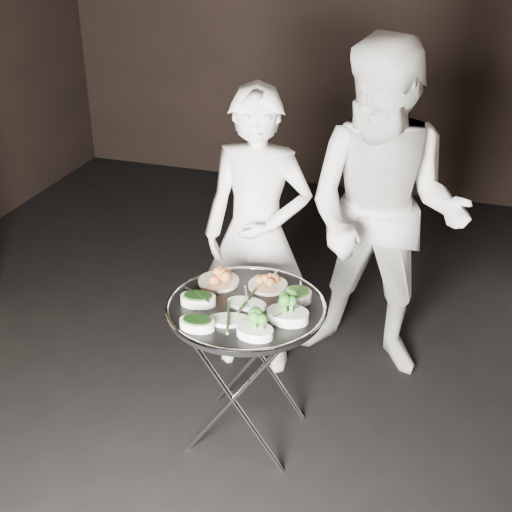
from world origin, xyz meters
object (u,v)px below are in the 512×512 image
(waiter_right, at_px, (384,215))
(serving_tray, at_px, (246,307))
(waiter_left, at_px, (257,235))
(tray_stand, at_px, (246,367))

(waiter_right, bearing_deg, serving_tray, -113.90)
(waiter_left, distance_m, waiter_right, 0.68)
(serving_tray, bearing_deg, waiter_right, 59.33)
(tray_stand, distance_m, serving_tray, 0.34)
(tray_stand, bearing_deg, waiter_right, 59.33)
(waiter_left, bearing_deg, serving_tray, -78.55)
(tray_stand, height_order, waiter_left, waiter_left)
(tray_stand, bearing_deg, serving_tray, 14.04)
(tray_stand, relative_size, waiter_right, 0.40)
(tray_stand, relative_size, serving_tray, 1.01)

